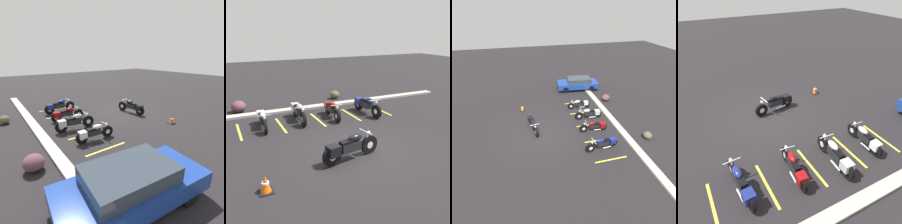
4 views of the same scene
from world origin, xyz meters
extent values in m
plane|color=black|center=(0.00, 0.00, 0.00)|extent=(60.00, 60.00, 0.00)
cylinder|color=black|center=(0.27, -0.20, 0.34)|extent=(0.69, 0.24, 0.68)
cylinder|color=silver|center=(0.27, -0.20, 0.34)|extent=(0.28, 0.17, 0.26)
cylinder|color=black|center=(-1.31, -0.47, 0.34)|extent=(0.69, 0.24, 0.68)
cylinder|color=silver|center=(-1.31, -0.47, 0.34)|extent=(0.28, 0.17, 0.26)
cube|color=black|center=(-0.57, -0.35, 0.50)|extent=(0.82, 0.42, 0.31)
ellipsoid|color=black|center=(-0.37, -0.31, 0.77)|extent=(0.61, 0.36, 0.25)
cube|color=black|center=(-0.75, -0.37, 0.70)|extent=(0.49, 0.32, 0.08)
cube|color=black|center=(-1.26, -0.46, 0.53)|extent=(0.47, 0.44, 0.35)
cylinder|color=silver|center=(0.14, -0.22, 0.61)|extent=(0.28, 0.11, 0.55)
cylinder|color=silver|center=(0.08, -0.23, 0.88)|extent=(0.14, 0.64, 0.04)
sphere|color=silver|center=(0.22, -0.21, 0.79)|extent=(0.14, 0.14, 0.14)
cylinder|color=silver|center=(-0.85, -0.25, 0.19)|extent=(0.57, 0.17, 0.07)
cylinder|color=black|center=(-2.74, 3.24, 0.30)|extent=(0.13, 0.60, 0.60)
cylinder|color=silver|center=(-2.74, 3.24, 0.30)|extent=(0.12, 0.23, 0.23)
cylinder|color=black|center=(-2.68, 4.64, 0.30)|extent=(0.13, 0.60, 0.60)
cylinder|color=silver|center=(-2.68, 4.64, 0.30)|extent=(0.12, 0.23, 0.23)
cube|color=black|center=(-2.71, 3.99, 0.44)|extent=(0.28, 0.70, 0.27)
ellipsoid|color=white|center=(-2.72, 3.80, 0.68)|extent=(0.26, 0.52, 0.22)
cube|color=black|center=(-2.71, 4.14, 0.62)|extent=(0.23, 0.41, 0.07)
cube|color=white|center=(-2.69, 4.60, 0.46)|extent=(0.34, 0.38, 0.31)
cylinder|color=silver|center=(-2.74, 3.34, 0.54)|extent=(0.06, 0.24, 0.48)
cylinder|color=silver|center=(-2.74, 3.40, 0.77)|extent=(0.57, 0.06, 0.03)
sphere|color=silver|center=(-2.74, 3.28, 0.70)|extent=(0.13, 0.13, 0.13)
cylinder|color=silver|center=(-2.57, 4.21, 0.17)|extent=(0.08, 0.50, 0.06)
cylinder|color=black|center=(-1.00, 3.40, 0.34)|extent=(0.16, 0.68, 0.67)
cylinder|color=silver|center=(-1.00, 3.40, 0.34)|extent=(0.14, 0.26, 0.26)
cylinder|color=black|center=(-0.92, 4.98, 0.34)|extent=(0.16, 0.68, 0.67)
cylinder|color=silver|center=(-0.92, 4.98, 0.34)|extent=(0.14, 0.26, 0.26)
cube|color=black|center=(-0.95, 4.24, 0.49)|extent=(0.33, 0.79, 0.31)
ellipsoid|color=#B7B7BC|center=(-0.96, 4.04, 0.77)|extent=(0.29, 0.58, 0.25)
cube|color=black|center=(-0.94, 4.42, 0.69)|extent=(0.27, 0.46, 0.08)
cube|color=#B7B7BC|center=(-0.92, 4.93, 0.52)|extent=(0.39, 0.43, 0.35)
cylinder|color=silver|center=(-0.99, 3.52, 0.60)|extent=(0.07, 0.27, 0.54)
cylinder|color=silver|center=(-0.99, 3.58, 0.87)|extent=(0.63, 0.07, 0.04)
sphere|color=silver|center=(-0.99, 3.45, 0.79)|extent=(0.14, 0.14, 0.14)
cylinder|color=silver|center=(-0.80, 4.49, 0.19)|extent=(0.10, 0.56, 0.07)
cylinder|color=black|center=(0.64, 3.22, 0.31)|extent=(0.17, 0.63, 0.62)
cylinder|color=silver|center=(0.64, 3.22, 0.31)|extent=(0.14, 0.25, 0.24)
cylinder|color=black|center=(0.76, 4.68, 0.31)|extent=(0.17, 0.63, 0.62)
cylinder|color=silver|center=(0.76, 4.68, 0.31)|extent=(0.14, 0.25, 0.24)
cube|color=black|center=(0.70, 4.00, 0.45)|extent=(0.33, 0.74, 0.28)
ellipsoid|color=maroon|center=(0.69, 3.81, 0.71)|extent=(0.29, 0.55, 0.23)
cube|color=black|center=(0.72, 4.16, 0.64)|extent=(0.26, 0.43, 0.08)
cube|color=maroon|center=(0.76, 4.63, 0.48)|extent=(0.37, 0.41, 0.32)
cylinder|color=silver|center=(0.65, 3.33, 0.56)|extent=(0.08, 0.25, 0.50)
cylinder|color=silver|center=(0.65, 3.39, 0.80)|extent=(0.59, 0.08, 0.03)
sphere|color=silver|center=(0.64, 3.27, 0.73)|extent=(0.13, 0.13, 0.13)
cylinder|color=silver|center=(0.86, 4.22, 0.17)|extent=(0.11, 0.52, 0.07)
cylinder|color=black|center=(2.67, 2.97, 0.34)|extent=(0.17, 0.68, 0.68)
cylinder|color=silver|center=(2.67, 2.97, 0.34)|extent=(0.15, 0.27, 0.26)
cylinder|color=black|center=(2.55, 4.55, 0.34)|extent=(0.17, 0.68, 0.68)
cylinder|color=silver|center=(2.55, 4.55, 0.34)|extent=(0.15, 0.27, 0.26)
cube|color=black|center=(2.61, 3.81, 0.49)|extent=(0.35, 0.80, 0.31)
ellipsoid|color=navy|center=(2.62, 3.61, 0.77)|extent=(0.31, 0.59, 0.25)
cube|color=black|center=(2.59, 3.98, 0.70)|extent=(0.28, 0.47, 0.08)
cube|color=navy|center=(2.56, 4.50, 0.52)|extent=(0.40, 0.44, 0.35)
cylinder|color=silver|center=(2.66, 3.09, 0.61)|extent=(0.08, 0.27, 0.55)
cylinder|color=silver|center=(2.66, 3.15, 0.87)|extent=(0.64, 0.08, 0.04)
sphere|color=silver|center=(2.67, 3.02, 0.79)|extent=(0.14, 0.14, 0.14)
cylinder|color=silver|center=(2.73, 4.08, 0.19)|extent=(0.11, 0.57, 0.07)
cube|color=#A8A399|center=(0.00, 5.99, 0.06)|extent=(18.00, 0.50, 0.12)
cube|color=black|center=(-3.54, -1.00, 0.01)|extent=(0.40, 0.40, 0.03)
cone|color=#EA590F|center=(-3.54, -1.00, 0.26)|extent=(0.32, 0.32, 0.51)
cylinder|color=white|center=(-3.54, -1.00, 0.28)|extent=(0.20, 0.20, 0.06)
cube|color=gold|center=(-3.75, 3.98, 0.00)|extent=(0.10, 2.10, 0.00)
cube|color=gold|center=(-1.91, 3.98, 0.00)|extent=(0.10, 2.10, 0.00)
cube|color=gold|center=(-0.07, 3.98, 0.00)|extent=(0.10, 2.10, 0.00)
cube|color=gold|center=(1.77, 3.98, 0.00)|extent=(0.10, 2.10, 0.00)
cube|color=gold|center=(3.61, 3.98, 0.00)|extent=(0.10, 2.10, 0.00)
camera|label=1|loc=(-9.50, 7.81, 4.03)|focal=28.00mm
camera|label=2|loc=(-4.41, -7.44, 4.29)|focal=42.00mm
camera|label=3|loc=(10.14, -0.65, 8.15)|focal=28.00mm
camera|label=4|loc=(3.42, 8.78, 6.28)|focal=35.00mm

